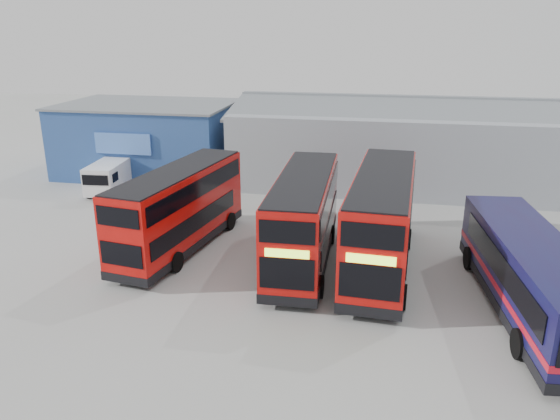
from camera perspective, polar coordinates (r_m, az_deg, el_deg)
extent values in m
plane|color=gray|center=(22.16, 1.52, -9.64)|extent=(120.00, 120.00, 0.00)
cube|color=navy|center=(41.77, -13.52, 7.22)|extent=(12.00, 8.00, 5.00)
cube|color=slate|center=(41.35, -13.79, 10.68)|extent=(12.30, 8.30, 0.15)
cube|color=#4A7BD3|center=(38.06, -16.09, 6.67)|extent=(3.96, 0.15, 1.40)
cube|color=#8E929B|center=(40.32, 17.86, 6.42)|extent=(30.00, 12.00, 5.00)
cube|color=slate|center=(37.11, 18.73, 9.65)|extent=(30.50, 6.33, 1.29)
cube|color=slate|center=(42.61, 17.84, 10.82)|extent=(30.50, 6.33, 1.29)
cube|color=red|center=(26.81, -10.47, 0.23)|extent=(3.70, 9.72, 3.66)
cube|color=black|center=(27.37, -10.26, -3.04)|extent=(3.74, 9.76, 0.41)
cube|color=black|center=(26.11, -8.63, -1.18)|extent=(1.29, 7.95, 0.86)
cube|color=black|center=(27.24, -12.88, -0.60)|extent=(1.29, 7.95, 0.86)
cube|color=black|center=(25.93, -8.42, 2.27)|extent=(1.43, 8.84, 0.86)
cube|color=black|center=(27.07, -12.71, 2.71)|extent=(1.43, 8.84, 0.86)
cube|color=black|center=(30.95, -6.01, 1.97)|extent=(2.01, 0.36, 1.22)
cube|color=black|center=(30.52, -6.12, 4.89)|extent=(2.01, 0.36, 0.86)
cube|color=#C7FF35|center=(30.73, -6.06, 3.42)|extent=(1.61, 0.29, 0.32)
cube|color=black|center=(23.30, -16.25, -4.51)|extent=(1.97, 0.35, 0.99)
cube|color=black|center=(22.72, -16.62, -0.75)|extent=(1.97, 0.35, 0.81)
cube|color=black|center=(26.28, -10.71, 4.04)|extent=(3.54, 9.56, 0.09)
cylinder|color=black|center=(29.61, -5.28, -1.15)|extent=(0.43, 0.97, 0.94)
cylinder|color=black|center=(30.56, -8.96, -0.67)|extent=(0.43, 0.97, 0.94)
cylinder|color=black|center=(24.98, -10.83, -5.35)|extent=(0.43, 0.97, 0.94)
cylinder|color=black|center=(26.09, -14.95, -4.59)|extent=(0.43, 0.97, 0.94)
cube|color=red|center=(24.89, 2.47, -0.77)|extent=(2.58, 9.83, 3.77)
cube|color=black|center=(25.52, 2.42, -4.37)|extent=(2.62, 9.87, 0.42)
cube|color=black|center=(25.55, -0.06, -1.28)|extent=(0.26, 8.28, 0.88)
cube|color=black|center=(25.29, 5.23, -1.58)|extent=(0.26, 8.28, 0.88)
cube|color=black|center=(24.70, -0.21, 1.87)|extent=(0.29, 9.22, 0.88)
cube|color=black|center=(24.43, 5.27, 1.60)|extent=(0.29, 9.22, 0.88)
cube|color=black|center=(20.61, 0.71, -6.71)|extent=(2.10, 0.10, 1.26)
cube|color=black|center=(19.94, 0.73, -2.36)|extent=(2.10, 0.10, 0.88)
cube|color=#C7FF35|center=(20.25, 0.72, -4.58)|extent=(1.68, 0.08, 0.33)
cube|color=black|center=(29.69, 3.66, 1.40)|extent=(2.05, 0.10, 1.02)
cube|color=black|center=(29.23, 3.73, 4.53)|extent=(2.05, 0.10, 0.84)
cube|color=black|center=(24.32, 2.54, 3.46)|extent=(2.44, 9.69, 0.09)
cylinder|color=black|center=(22.64, -1.52, -7.60)|extent=(0.32, 0.98, 0.97)
cylinder|color=black|center=(22.36, 4.17, -8.01)|extent=(0.32, 0.98, 0.97)
cylinder|color=black|center=(27.93, 0.79, -2.30)|extent=(0.32, 0.98, 0.97)
cylinder|color=black|center=(27.70, 5.37, -2.57)|extent=(0.32, 0.98, 0.97)
cube|color=red|center=(24.61, 10.56, -1.00)|extent=(3.04, 10.47, 3.99)
cube|color=black|center=(25.27, 10.32, -4.84)|extent=(3.08, 10.51, 0.44)
cube|color=black|center=(25.23, 7.73, -1.47)|extent=(0.54, 8.76, 0.94)
cube|color=black|center=(25.11, 13.41, -1.94)|extent=(0.54, 8.76, 0.94)
cube|color=black|center=(24.33, 7.79, 1.91)|extent=(0.60, 9.75, 0.94)
cube|color=black|center=(24.20, 13.68, 1.45)|extent=(0.60, 9.75, 0.94)
cube|color=black|center=(20.04, 9.34, -7.44)|extent=(2.22, 0.17, 1.33)
cube|color=black|center=(19.33, 9.61, -2.72)|extent=(2.22, 0.17, 0.94)
cube|color=#C7FF35|center=(19.66, 9.47, -5.14)|extent=(1.77, 0.14, 0.35)
cube|color=black|center=(29.71, 11.25, 1.28)|extent=(2.17, 0.17, 1.08)
cube|color=black|center=(29.24, 11.47, 4.59)|extent=(2.17, 0.17, 0.89)
cube|color=black|center=(24.01, 10.85, 3.53)|extent=(2.88, 10.32, 0.10)
cylinder|color=black|center=(22.13, 6.48, -8.30)|extent=(0.37, 1.04, 1.03)
cylinder|color=black|center=(22.00, 12.67, -8.85)|extent=(0.37, 1.04, 1.03)
cylinder|color=black|center=(27.77, 8.31, -2.57)|extent=(0.37, 1.04, 1.03)
cylinder|color=black|center=(27.66, 13.18, -2.97)|extent=(0.37, 1.04, 1.03)
cube|color=#0E123F|center=(22.71, 24.68, -6.03)|extent=(3.64, 11.22, 2.65)
cube|color=black|center=(23.19, 24.29, -8.61)|extent=(3.69, 11.26, 0.40)
cube|color=red|center=(22.90, 24.52, -7.11)|extent=(3.68, 11.25, 0.25)
cube|color=black|center=(21.88, 21.93, -5.36)|extent=(1.02, 9.17, 0.95)
cube|color=black|center=(27.53, 21.13, -0.91)|extent=(2.25, 0.29, 1.30)
cylinder|color=black|center=(26.92, 24.15, -4.80)|extent=(0.43, 1.07, 1.04)
cylinder|color=black|center=(26.22, 19.17, -4.78)|extent=(0.43, 1.07, 1.04)
cylinder|color=black|center=(20.24, 23.76, -12.69)|extent=(0.43, 1.07, 1.04)
cube|color=white|center=(37.65, -17.27, 3.54)|extent=(2.24, 4.77, 1.76)
cube|color=black|center=(35.53, -18.76, 2.96)|extent=(1.67, 0.19, 0.65)
cube|color=black|center=(36.67, -19.56, 3.35)|extent=(0.12, 0.84, 0.56)
cube|color=black|center=(35.90, -16.83, 3.31)|extent=(0.12, 0.84, 0.56)
cylinder|color=black|center=(36.86, -19.36, 1.66)|extent=(0.28, 0.68, 0.67)
cylinder|color=black|center=(36.13, -16.81, 1.59)|extent=(0.28, 0.68, 0.67)
cylinder|color=black|center=(39.60, -17.46, 3.01)|extent=(0.28, 0.68, 0.67)
cylinder|color=black|center=(38.93, -15.05, 2.97)|extent=(0.28, 0.68, 0.67)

